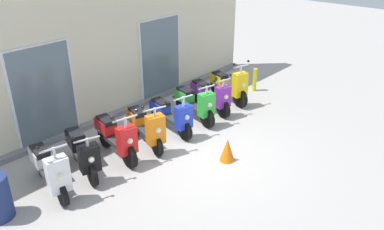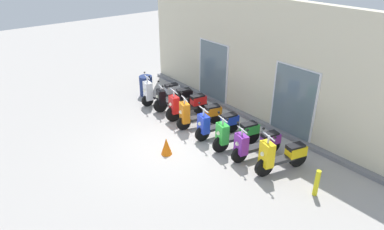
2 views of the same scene
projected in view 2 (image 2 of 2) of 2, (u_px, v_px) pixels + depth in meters
The scene contains 13 objects.
ground_plane at pixel (178, 144), 10.37m from camera, with size 40.00×40.00×0.00m, color #A8A39E.
storefront_facade at pixel (254, 62), 11.28m from camera, with size 10.78×0.50×4.06m.
scooter_white at pixel (160, 92), 12.83m from camera, with size 0.66×1.56×1.28m.
scooter_black at pixel (174, 98), 12.35m from camera, with size 0.76×1.50×1.12m.
scooter_red at pixel (187, 105), 11.75m from camera, with size 0.67×1.61×1.24m.
scooter_orange at pixel (199, 114), 11.16m from camera, with size 0.81×1.57×1.24m.
scooter_blue at pixel (217, 124), 10.60m from camera, with size 0.66×1.58×1.20m.
scooter_green at pixel (236, 133), 9.99m from camera, with size 0.68×1.58×1.20m.
scooter_purple at pixel (256, 143), 9.54m from camera, with size 0.69×1.59×1.16m.
scooter_yellow at pixel (281, 156), 8.94m from camera, with size 0.74×1.58×1.31m.
curb_bollard at pixel (317, 183), 8.14m from camera, with size 0.12×0.12×0.70m, color yellow.
traffic_cone at pixel (166, 146), 9.78m from camera, with size 0.32×0.32×0.52m, color orange.
trash_bin at pixel (146, 86), 13.59m from camera, with size 0.51×0.51×0.80m, color navy.
Camera 2 is at (7.19, -5.22, 5.44)m, focal length 31.99 mm.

